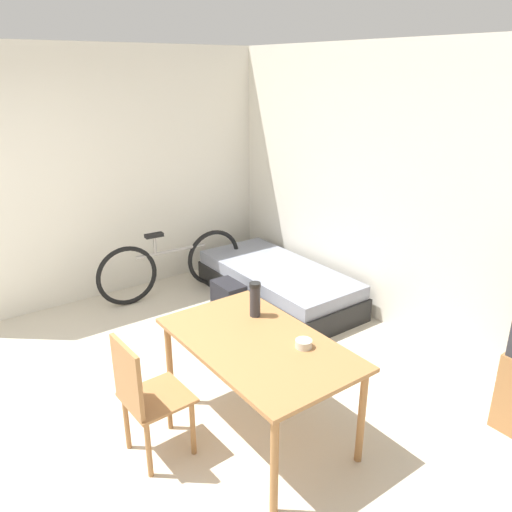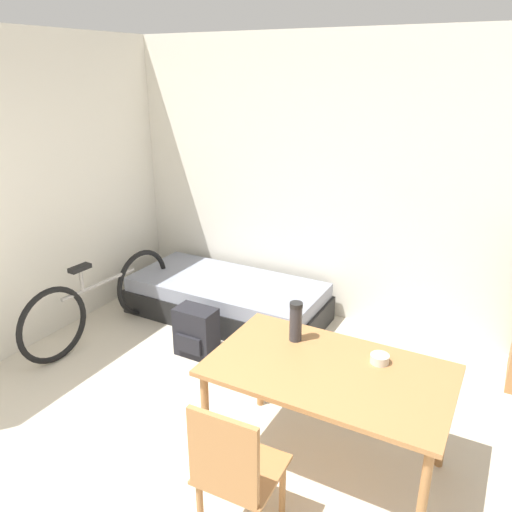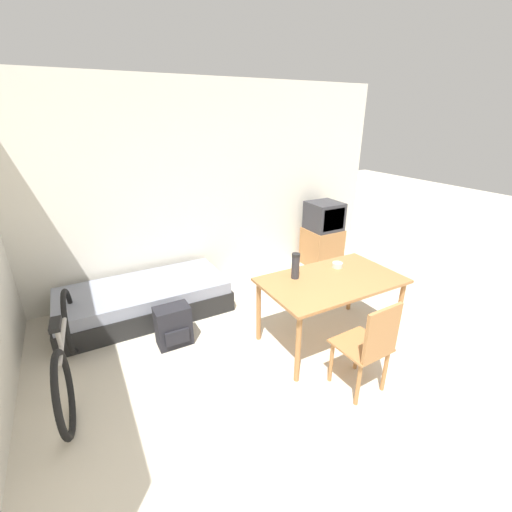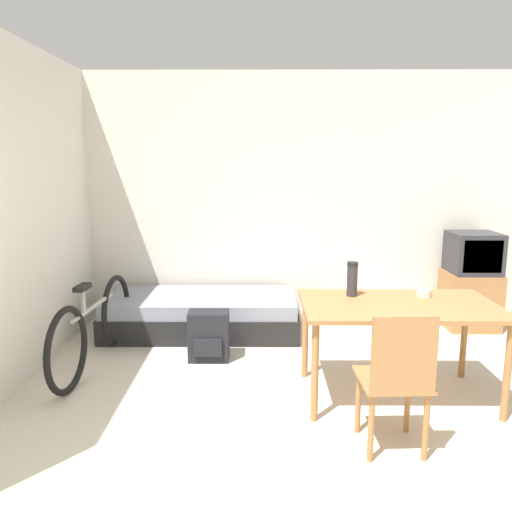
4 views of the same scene
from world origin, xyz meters
The scene contains 9 objects.
wall_back centered at (0.00, 3.24, 1.35)m, with size 5.59×0.06×2.70m.
wall_left centered at (-2.33, 1.61, 1.35)m, with size 0.06×4.21×2.70m.
daybed centered at (-1.01, 2.68, 0.19)m, with size 1.97×0.90×0.39m.
dining_table centered at (0.60, 1.22, 0.65)m, with size 1.41×0.84×0.73m.
wooden_chair centered at (0.39, 0.46, 0.50)m, with size 0.42×0.42×0.90m.
bicycle centered at (-1.84, 1.80, 0.35)m, with size 0.18×1.73×0.76m.
thermos_flask centered at (0.29, 1.42, 0.87)m, with size 0.08×0.08×0.27m.
mate_bowl centered at (0.84, 1.42, 0.75)m, with size 0.11×0.11×0.05m.
backpack centered at (-0.87, 1.93, 0.22)m, with size 0.35×0.25×0.44m.
Camera 2 is at (1.41, -1.19, 2.39)m, focal length 35.00 mm.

